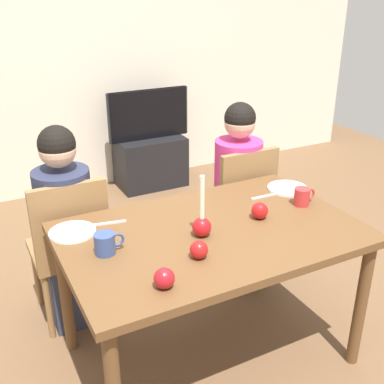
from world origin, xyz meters
The scene contains 19 objects.
ground_plane centered at (0.00, 0.00, 0.00)m, with size 7.68×7.68×0.00m, color brown.
back_wall centered at (0.00, 2.60, 1.30)m, with size 6.40×0.10×2.60m, color beige.
dining_table centered at (0.00, 0.00, 0.67)m, with size 1.40×0.90×0.75m.
chair_left centered at (-0.55, 0.61, 0.51)m, with size 0.40×0.40×0.90m.
chair_right centered at (0.56, 0.61, 0.51)m, with size 0.40×0.40×0.90m.
person_left_child centered at (-0.55, 0.64, 0.57)m, with size 0.30×0.30×1.17m.
person_right_child centered at (0.56, 0.64, 0.57)m, with size 0.30×0.30×1.17m.
tv_stand centered at (0.64, 2.30, 0.24)m, with size 0.64×0.40×0.48m, color black.
tv centered at (0.64, 2.30, 0.71)m, with size 0.79×0.05×0.46m.
candle_centerpiece centered at (-0.07, -0.02, 0.81)m, with size 0.09×0.09×0.30m.
plate_left centered at (-0.59, 0.28, 0.76)m, with size 0.22×0.22×0.01m, color white.
plate_right centered at (0.62, 0.22, 0.76)m, with size 0.23×0.23×0.01m, color white.
mug_left centered at (-0.51, 0.03, 0.80)m, with size 0.13×0.09×0.09m.
mug_right centered at (0.56, 0.03, 0.80)m, with size 0.13×0.08×0.09m.
fork_left centered at (-0.42, 0.29, 0.75)m, with size 0.18×0.01×0.01m, color silver.
fork_right centered at (0.45, 0.20, 0.75)m, with size 0.18×0.01×0.01m, color silver.
apple_near_candle centered at (-0.39, -0.31, 0.79)m, with size 0.08×0.08×0.08m, color #AD161E.
apple_by_left_plate centered at (0.27, 0.00, 0.79)m, with size 0.08×0.08×0.08m, color red.
apple_by_right_mug centered at (-0.17, -0.19, 0.79)m, with size 0.08×0.08×0.08m, color #B21716.
Camera 1 is at (-0.98, -1.69, 1.81)m, focal length 43.89 mm.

